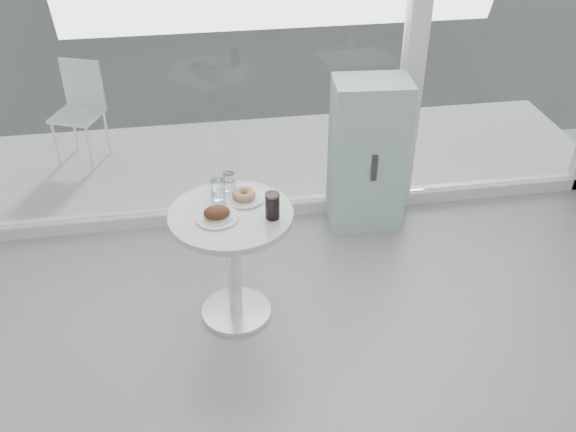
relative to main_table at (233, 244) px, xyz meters
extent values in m
cube|color=white|center=(0.50, 1.10, -0.50)|extent=(5.00, 0.12, 0.10)
cube|color=white|center=(1.40, 1.10, 0.95)|extent=(0.14, 0.14, 3.00)
cube|color=white|center=(-0.27, 1.10, 0.85)|extent=(3.21, 0.02, 2.60)
cube|color=white|center=(2.17, 1.10, 0.85)|extent=(1.41, 0.02, 2.60)
cylinder|color=white|center=(0.00, 0.00, -0.54)|extent=(0.44, 0.44, 0.03)
cylinder|color=white|center=(0.00, 0.00, -0.18)|extent=(0.09, 0.09, 0.70)
cylinder|color=white|center=(0.00, 0.00, 0.20)|extent=(0.72, 0.72, 0.04)
cube|color=silver|center=(0.50, 1.90, -0.53)|extent=(5.60, 1.60, 0.05)
cube|color=#A0CCBA|center=(1.05, 0.88, 0.02)|extent=(0.55, 0.39, 1.15)
cube|color=#333333|center=(1.05, 0.69, 0.02)|extent=(0.04, 0.02, 0.20)
cylinder|color=white|center=(-1.34, 2.04, -0.29)|extent=(0.02, 0.02, 0.41)
cylinder|color=white|center=(-1.05, 1.92, -0.29)|extent=(0.02, 0.02, 0.41)
cylinder|color=white|center=(-1.22, 2.33, -0.29)|extent=(0.02, 0.02, 0.41)
cylinder|color=white|center=(-0.93, 2.21, -0.29)|extent=(0.02, 0.02, 0.41)
cube|color=white|center=(-1.13, 2.13, -0.08)|extent=(0.48, 0.48, 0.03)
cube|color=white|center=(-1.07, 2.29, 0.14)|extent=(0.35, 0.16, 0.41)
cylinder|color=white|center=(-0.08, -0.04, 0.23)|extent=(0.25, 0.25, 0.01)
cube|color=white|center=(-0.06, -0.05, 0.24)|extent=(0.13, 0.13, 0.00)
ellipsoid|color=#331A0E|center=(-0.08, -0.04, 0.26)|extent=(0.15, 0.12, 0.06)
ellipsoid|color=#331A0E|center=(-0.04, -0.02, 0.25)|extent=(0.08, 0.07, 0.04)
cylinder|color=white|center=(0.09, 0.13, 0.23)|extent=(0.24, 0.24, 0.01)
torus|color=#A4794B|center=(0.09, 0.13, 0.25)|extent=(0.14, 0.14, 0.05)
cylinder|color=white|center=(-0.06, 0.16, 0.28)|extent=(0.08, 0.08, 0.13)
cylinder|color=white|center=(-0.06, 0.16, 0.26)|extent=(0.07, 0.07, 0.07)
cylinder|color=white|center=(0.01, 0.24, 0.28)|extent=(0.07, 0.07, 0.12)
cylinder|color=white|center=(0.01, 0.24, 0.25)|extent=(0.06, 0.06, 0.06)
cylinder|color=white|center=(0.23, -0.09, 0.30)|extent=(0.08, 0.08, 0.16)
cylinder|color=black|center=(0.23, -0.09, 0.29)|extent=(0.07, 0.07, 0.14)
camera|label=1|loc=(-0.15, -3.05, 2.26)|focal=40.00mm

